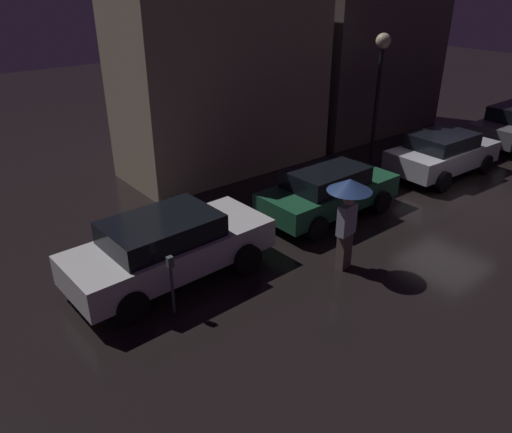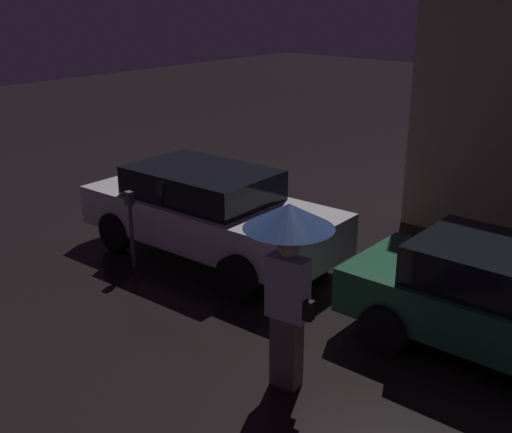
# 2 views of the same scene
# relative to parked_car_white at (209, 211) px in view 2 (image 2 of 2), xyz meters

# --- Properties ---
(parked_car_white) EXTENTS (4.60, 2.00, 1.50)m
(parked_car_white) POSITION_rel_parked_car_white_xyz_m (0.00, 0.00, 0.00)
(parked_car_white) COLOR silver
(parked_car_white) RESTS_ON ground
(pedestrian_with_umbrella) EXTENTS (0.98, 0.98, 2.19)m
(pedestrian_with_umbrella) POSITION_rel_parked_car_white_xyz_m (3.30, -2.09, 0.85)
(pedestrian_with_umbrella) COLOR #66564C
(pedestrian_with_umbrella) RESTS_ON ground
(parking_meter) EXTENTS (0.12, 0.10, 1.28)m
(parking_meter) POSITION_rel_parked_car_white_xyz_m (-0.60, -1.15, -0.00)
(parking_meter) COLOR #4C5154
(parking_meter) RESTS_ON ground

